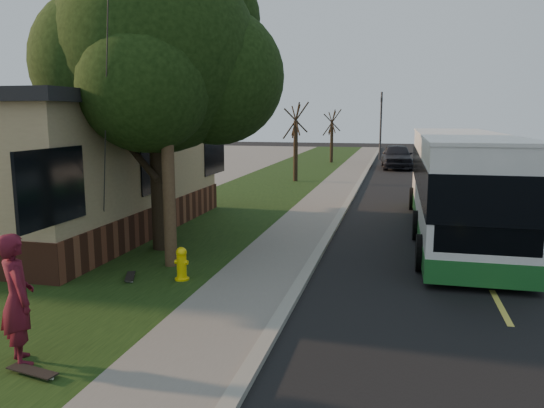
{
  "coord_description": "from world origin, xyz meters",
  "views": [
    {
      "loc": [
        1.95,
        -10.52,
        3.68
      ],
      "look_at": [
        -1.03,
        2.02,
        1.5
      ],
      "focal_mm": 35.0,
      "sensor_mm": 36.0,
      "label": 1
    }
  ],
  "objects_px": {
    "bare_tree_near": "(296,143)",
    "bare_tree_far": "(332,137)",
    "skateboarder": "(17,299)",
    "skateboard_spare": "(32,371)",
    "traffic_signal": "(381,121)",
    "skateboard_main": "(130,276)",
    "utility_pole": "(165,72)",
    "distant_car": "(397,156)",
    "dumpster": "(72,199)",
    "fire_hydrant": "(182,264)",
    "transit_bus": "(459,182)",
    "leafy_tree": "(160,57)"
  },
  "relations": [
    {
      "from": "transit_bus",
      "to": "dumpster",
      "type": "relative_size",
      "value": 7.55
    },
    {
      "from": "skateboarder",
      "to": "skateboard_spare",
      "type": "xyz_separation_m",
      "value": [
        0.41,
        -0.32,
        -0.92
      ]
    },
    {
      "from": "skateboarder",
      "to": "traffic_signal",
      "type": "bearing_deg",
      "value": -56.25
    },
    {
      "from": "utility_pole",
      "to": "skateboard_spare",
      "type": "bearing_deg",
      "value": -86.06
    },
    {
      "from": "utility_pole",
      "to": "skateboarder",
      "type": "height_order",
      "value": "utility_pole"
    },
    {
      "from": "fire_hydrant",
      "to": "distant_car",
      "type": "relative_size",
      "value": 0.15
    },
    {
      "from": "transit_bus",
      "to": "dumpster",
      "type": "xyz_separation_m",
      "value": [
        -13.29,
        -0.14,
        -1.02
      ]
    },
    {
      "from": "skateboard_spare",
      "to": "distant_car",
      "type": "height_order",
      "value": "distant_car"
    },
    {
      "from": "traffic_signal",
      "to": "skateboard_main",
      "type": "bearing_deg",
      "value": -97.08
    },
    {
      "from": "fire_hydrant",
      "to": "skateboarder",
      "type": "height_order",
      "value": "skateboarder"
    },
    {
      "from": "skateboarder",
      "to": "bare_tree_far",
      "type": "bearing_deg",
      "value": -51.09
    },
    {
      "from": "utility_pole",
      "to": "distant_car",
      "type": "xyz_separation_m",
      "value": [
        5.19,
        26.12,
        -3.79
      ]
    },
    {
      "from": "bare_tree_near",
      "to": "skateboard_spare",
      "type": "distance_m",
      "value": 22.66
    },
    {
      "from": "bare_tree_far",
      "to": "transit_bus",
      "type": "height_order",
      "value": "bare_tree_far"
    },
    {
      "from": "utility_pole",
      "to": "skateboard_main",
      "type": "xyz_separation_m",
      "value": [
        -0.44,
        -1.2,
        -4.51
      ]
    },
    {
      "from": "bare_tree_near",
      "to": "bare_tree_far",
      "type": "bearing_deg",
      "value": 87.61
    },
    {
      "from": "skateboarder",
      "to": "dumpster",
      "type": "height_order",
      "value": "skateboarder"
    },
    {
      "from": "fire_hydrant",
      "to": "traffic_signal",
      "type": "xyz_separation_m",
      "value": [
        3.1,
        34.0,
        2.73
      ]
    },
    {
      "from": "leafy_tree",
      "to": "bare_tree_near",
      "type": "distance_m",
      "value": 15.66
    },
    {
      "from": "bare_tree_near",
      "to": "skateboarder",
      "type": "xyz_separation_m",
      "value": [
        0.16,
        -22.24,
        -1.11
      ]
    },
    {
      "from": "leafy_tree",
      "to": "skateboard_main",
      "type": "distance_m",
      "value": 5.81
    },
    {
      "from": "bare_tree_far",
      "to": "skateboarder",
      "type": "xyz_separation_m",
      "value": [
        -0.34,
        -34.24,
        -0.96
      ]
    },
    {
      "from": "utility_pole",
      "to": "distant_car",
      "type": "distance_m",
      "value": 26.9
    },
    {
      "from": "bare_tree_far",
      "to": "distant_car",
      "type": "xyz_separation_m",
      "value": [
        4.88,
        -2.88,
        -1.16
      ]
    },
    {
      "from": "skateboard_main",
      "to": "traffic_signal",
      "type": "bearing_deg",
      "value": 82.92
    },
    {
      "from": "bare_tree_near",
      "to": "distant_car",
      "type": "distance_m",
      "value": 10.67
    },
    {
      "from": "traffic_signal",
      "to": "skateboarder",
      "type": "relative_size",
      "value": 2.82
    },
    {
      "from": "bare_tree_near",
      "to": "transit_bus",
      "type": "height_order",
      "value": "bare_tree_near"
    },
    {
      "from": "bare_tree_near",
      "to": "traffic_signal",
      "type": "distance_m",
      "value": 16.52
    },
    {
      "from": "skateboard_spare",
      "to": "dumpster",
      "type": "distance_m",
      "value": 12.65
    },
    {
      "from": "skateboard_main",
      "to": "skateboard_spare",
      "type": "distance_m",
      "value": 4.43
    },
    {
      "from": "bare_tree_far",
      "to": "dumpster",
      "type": "height_order",
      "value": "bare_tree_far"
    },
    {
      "from": "fire_hydrant",
      "to": "distant_car",
      "type": "bearing_deg",
      "value": 80.61
    },
    {
      "from": "distant_car",
      "to": "transit_bus",
      "type": "bearing_deg",
      "value": -88.76
    },
    {
      "from": "leafy_tree",
      "to": "transit_bus",
      "type": "xyz_separation_m",
      "value": [
        7.96,
        3.73,
        -3.5
      ]
    },
    {
      "from": "fire_hydrant",
      "to": "utility_pole",
      "type": "bearing_deg",
      "value": 125.38
    },
    {
      "from": "skateboard_spare",
      "to": "distant_car",
      "type": "xyz_separation_m",
      "value": [
        4.81,
        31.68,
        0.72
      ]
    },
    {
      "from": "skateboard_spare",
      "to": "leafy_tree",
      "type": "bearing_deg",
      "value": 99.82
    },
    {
      "from": "transit_bus",
      "to": "bare_tree_far",
      "type": "bearing_deg",
      "value": 106.03
    },
    {
      "from": "dumpster",
      "to": "utility_pole",
      "type": "bearing_deg",
      "value": -40.24
    },
    {
      "from": "traffic_signal",
      "to": "skateboard_spare",
      "type": "distance_m",
      "value": 38.83
    },
    {
      "from": "bare_tree_near",
      "to": "traffic_signal",
      "type": "relative_size",
      "value": 0.78
    },
    {
      "from": "leafy_tree",
      "to": "bare_tree_far",
      "type": "relative_size",
      "value": 1.94
    },
    {
      "from": "utility_pole",
      "to": "bare_tree_far",
      "type": "relative_size",
      "value": 2.25
    },
    {
      "from": "skateboard_main",
      "to": "dumpster",
      "type": "distance_m",
      "value": 8.65
    },
    {
      "from": "skateboard_main",
      "to": "fire_hydrant",
      "type": "bearing_deg",
      "value": 10.3
    },
    {
      "from": "skateboard_main",
      "to": "utility_pole",
      "type": "bearing_deg",
      "value": 69.78
    },
    {
      "from": "skateboarder",
      "to": "skateboard_spare",
      "type": "distance_m",
      "value": 1.06
    },
    {
      "from": "fire_hydrant",
      "to": "transit_bus",
      "type": "distance_m",
      "value": 9.11
    },
    {
      "from": "bare_tree_far",
      "to": "bare_tree_near",
      "type": "bearing_deg",
      "value": -92.39
    }
  ]
}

